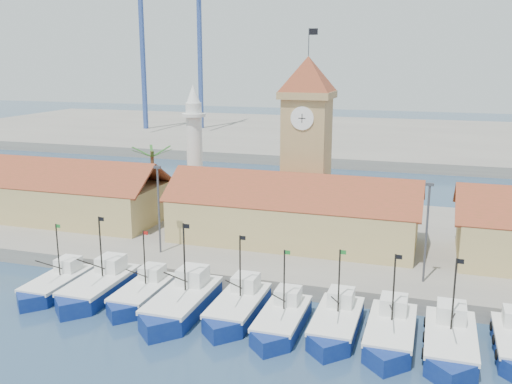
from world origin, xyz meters
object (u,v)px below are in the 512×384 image
(boat_0, at_px, (55,286))
(boat_5, at_px, (281,322))
(minaret, at_px, (195,149))
(clock_tower, at_px, (307,138))

(boat_0, height_order, boat_5, boat_5)
(boat_5, bearing_deg, boat_0, 177.80)
(boat_0, relative_size, boat_5, 0.99)
(minaret, bearing_deg, boat_0, -96.94)
(boat_5, relative_size, clock_tower, 0.39)
(clock_tower, relative_size, minaret, 1.39)
(boat_5, xyz_separation_m, minaret, (-18.57, 26.01, 9.03))
(boat_0, bearing_deg, clock_tower, 52.06)
(boat_5, bearing_deg, clock_tower, 98.47)
(boat_5, xyz_separation_m, clock_tower, (-3.57, 24.00, 11.26))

